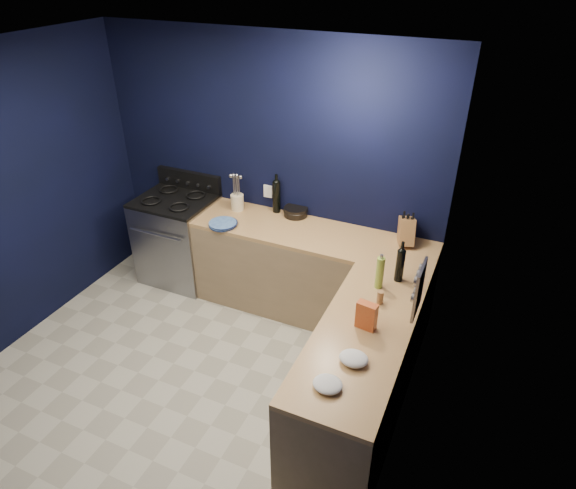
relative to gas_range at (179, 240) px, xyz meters
The scene contains 27 objects.
floor 1.76m from the gas_range, 56.78° to the right, with size 3.50×3.50×0.02m, color #AFAB99.
ceiling 2.74m from the gas_range, 56.78° to the right, with size 3.50×3.50×0.02m, color silver.
wall_back 1.30m from the gas_range, 20.08° to the left, with size 3.50×0.02×2.60m, color black.
wall_right 3.16m from the gas_range, 27.83° to the right, with size 0.02×3.50×2.60m, color black.
cab_back 1.53m from the gas_range, ahead, with size 2.30×0.63×0.86m, color #8F7553.
top_back 1.59m from the gas_range, ahead, with size 2.30×0.63×0.04m, color brown.
cab_right 2.62m from the gas_range, 25.64° to the right, with size 0.63×1.67×0.86m, color #8F7553.
top_right 2.66m from the gas_range, 25.64° to the right, with size 0.63×1.67×0.04m, color brown.
gas_range is the anchor object (origin of this frame).
oven_door 0.32m from the gas_range, 90.00° to the right, with size 0.59×0.02×0.42m, color black.
cooktop 0.48m from the gas_range, ahead, with size 0.76×0.66×0.03m, color black.
backguard 0.65m from the gas_range, 90.00° to the left, with size 0.76×0.06×0.20m, color black.
spice_panel 2.89m from the gas_range, 18.08° to the right, with size 0.02×0.28×0.38m, color gray.
wall_outlet 1.16m from the gas_range, 18.88° to the left, with size 0.09×0.02×0.13m, color white.
plate_stack 0.86m from the gas_range, 16.13° to the right, with size 0.27×0.27×0.03m, color #354E99.
ramekin 0.81m from the gas_range, 18.20° to the left, with size 0.09×0.09×0.04m, color white.
utensil_crock 0.86m from the gas_range, 12.75° to the left, with size 0.13×0.13×0.16m, color beige.
wine_bottle_back 1.24m from the gas_range, 14.46° to the left, with size 0.08×0.08×0.32m, color black.
lemon_basket 1.37m from the gas_range, 12.15° to the left, with size 0.23×0.23×0.09m, color black.
knife_block 2.43m from the gas_range, ahead, with size 0.13×0.22×0.24m, color brown.
wine_bottle_right 2.54m from the gas_range, ahead, with size 0.07×0.07×0.27m, color black.
oil_bottle 2.46m from the gas_range, 13.75° to the right, with size 0.06×0.06×0.27m, color #8CAC37.
spice_jar_near 2.55m from the gas_range, 17.74° to the right, with size 0.05×0.05×0.11m, color olive.
spice_jar_far 2.51m from the gas_range, 21.50° to the right, with size 0.05×0.05×0.09m, color olive.
crouton_bag 2.66m from the gas_range, 24.39° to the right, with size 0.14×0.07×0.21m, color #B0120A.
towel_front 2.83m from the gas_range, 30.92° to the right, with size 0.19×0.16×0.07m, color white.
towel_end 2.91m from the gas_range, 36.32° to the right, with size 0.19×0.17×0.06m, color white.
Camera 1 is at (2.04, -2.34, 3.21)m, focal length 31.15 mm.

